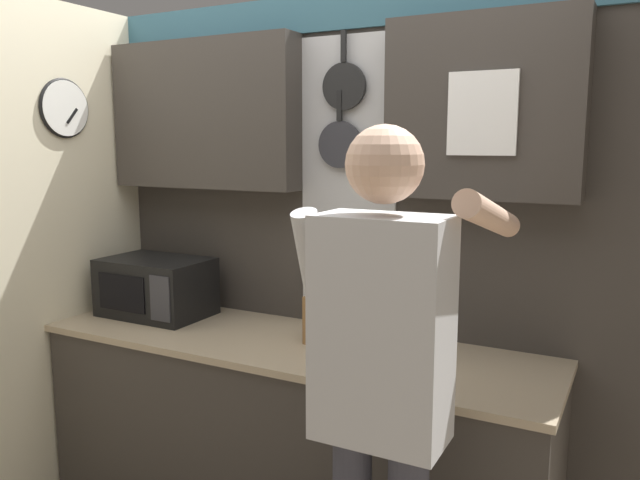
# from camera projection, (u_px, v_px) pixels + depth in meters

# --- Properties ---
(base_cabinet_counter) EXTENTS (2.25, 0.66, 0.90)m
(base_cabinet_counter) POSITION_uv_depth(u_px,v_px,m) (289.00, 440.00, 2.74)
(base_cabinet_counter) COLOR #38332D
(base_cabinet_counter) RESTS_ON ground_plane
(back_wall_unit) EXTENTS (2.82, 0.22, 2.39)m
(back_wall_unit) POSITION_uv_depth(u_px,v_px,m) (318.00, 196.00, 2.84)
(back_wall_unit) COLOR #38332D
(back_wall_unit) RESTS_ON ground_plane
(side_wall) EXTENTS (0.07, 1.60, 2.39)m
(side_wall) POSITION_uv_depth(u_px,v_px,m) (27.00, 263.00, 2.82)
(side_wall) COLOR beige
(side_wall) RESTS_ON ground_plane
(microwave) EXTENTS (0.51, 0.35, 0.28)m
(microwave) POSITION_uv_depth(u_px,v_px,m) (156.00, 287.00, 3.06)
(microwave) COLOR black
(microwave) RESTS_ON base_cabinet_counter
(knife_block) EXTENTS (0.13, 0.16, 0.28)m
(knife_block) POSITION_uv_depth(u_px,v_px,m) (323.00, 318.00, 2.64)
(knife_block) COLOR brown
(knife_block) RESTS_ON base_cabinet_counter
(utensil_crock) EXTENTS (0.12, 0.12, 0.36)m
(utensil_crock) POSITION_uv_depth(u_px,v_px,m) (403.00, 333.00, 2.48)
(utensil_crock) COLOR white
(utensil_crock) RESTS_ON base_cabinet_counter
(person) EXTENTS (0.54, 0.69, 1.79)m
(person) POSITION_uv_depth(u_px,v_px,m) (383.00, 372.00, 1.82)
(person) COLOR #383842
(person) RESTS_ON ground_plane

